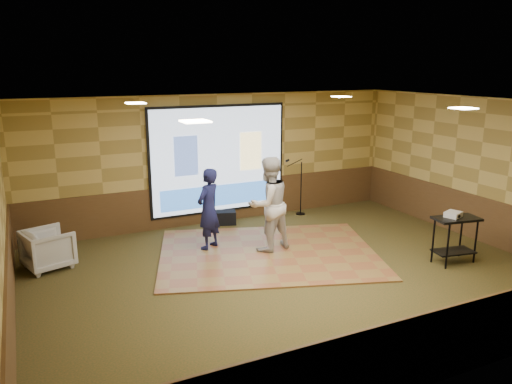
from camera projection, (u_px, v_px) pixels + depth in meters
name	position (u px, v px, depth m)	size (l,w,h in m)	color
ground	(290.00, 274.00, 8.93)	(9.00, 9.00, 0.00)	#273518
room_shell	(292.00, 159.00, 8.41)	(9.04, 7.04, 3.02)	tan
wainscot_back	(219.00, 202.00, 11.85)	(9.00, 0.04, 0.95)	#50341A
wainscot_front	(438.00, 346.00, 5.76)	(9.00, 0.04, 0.95)	#50341A
wainscot_left	(10.00, 298.00, 6.94)	(0.04, 7.00, 0.95)	#50341A
wainscot_right	(473.00, 217.00, 10.67)	(0.04, 7.00, 0.95)	#50341A
projector_screen	(219.00, 161.00, 11.57)	(3.32, 0.06, 2.52)	black
downlight_nw	(135.00, 103.00, 8.85)	(0.32, 0.32, 0.02)	#FFE7BF
downlight_ne	(341.00, 97.00, 10.68)	(0.32, 0.32, 0.02)	#FFE7BF
downlight_sw	(195.00, 121.00, 5.96)	(0.32, 0.32, 0.02)	#FFE7BF
downlight_se	(463.00, 108.00, 7.80)	(0.32, 0.32, 0.02)	#FFE7BF
dance_floor	(268.00, 253.00, 9.87)	(4.22, 3.21, 0.03)	olive
player_left	(209.00, 209.00, 9.92)	(0.60, 0.39, 1.64)	#161844
player_right	(269.00, 204.00, 9.81)	(0.92, 0.71, 1.88)	beige
av_table	(455.00, 232.00, 9.30)	(0.84, 0.44, 0.89)	black
projector	(453.00, 214.00, 9.26)	(0.30, 0.25, 0.10)	silver
mic_stand	(299.00, 195.00, 12.37)	(0.56, 0.23, 1.44)	black
banquet_chair	(48.00, 249.00, 9.11)	(0.78, 0.81, 0.73)	gray
duffel_bag	(225.00, 217.00, 11.70)	(0.50, 0.33, 0.31)	black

